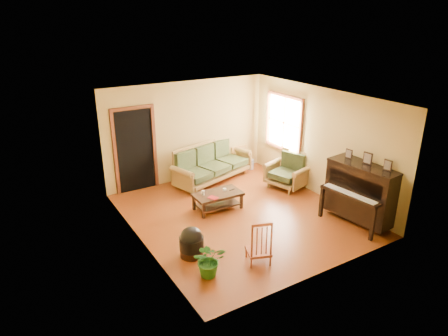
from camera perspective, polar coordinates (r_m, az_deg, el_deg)
floor at (r=8.91m, az=2.30°, el=-6.66°), size 5.00×5.00×0.00m
doorway at (r=9.99m, az=-12.56°, el=2.40°), size 1.08×0.16×2.05m
window at (r=10.58m, az=8.59°, el=6.42°), size 0.12×1.36×1.46m
sofa at (r=10.49m, az=-1.59°, el=0.70°), size 2.45×1.55×0.97m
coffee_table at (r=9.06m, az=-0.90°, el=-4.74°), size 1.10×0.62×0.39m
armchair at (r=10.19m, az=8.89°, el=-0.36°), size 1.11×1.14×0.92m
piano at (r=8.84m, az=19.05°, el=-3.45°), size 1.02×1.55×1.29m
footstool at (r=7.43m, az=-4.66°, el=-10.95°), size 0.54×0.54×0.43m
red_chair at (r=7.16m, az=4.99°, el=-10.28°), size 0.53×0.55×0.86m
leaning_frame at (r=11.42m, az=2.27°, el=1.62°), size 0.50×0.11×0.67m
ceramic_crock at (r=11.42m, az=3.73°, el=0.54°), size 0.29×0.29×0.27m
potted_plant at (r=6.87m, az=-2.10°, el=-12.96°), size 0.68×0.64×0.61m
book at (r=8.67m, az=-1.86°, el=-4.48°), size 0.23×0.26×0.02m
candle at (r=8.87m, az=-2.99°, el=-3.55°), size 0.08×0.08×0.11m
glass_jar at (r=9.08m, az=0.09°, el=-3.09°), size 0.09×0.09×0.05m
remote at (r=9.14m, az=1.14°, el=-3.08°), size 0.14×0.06×0.01m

